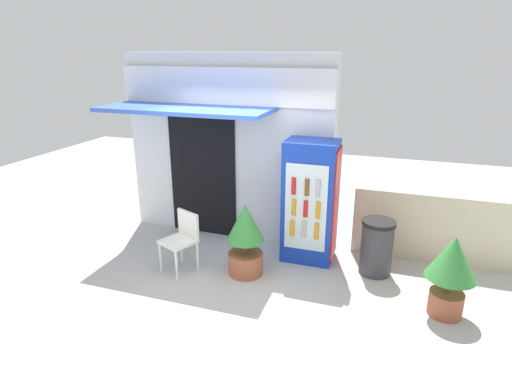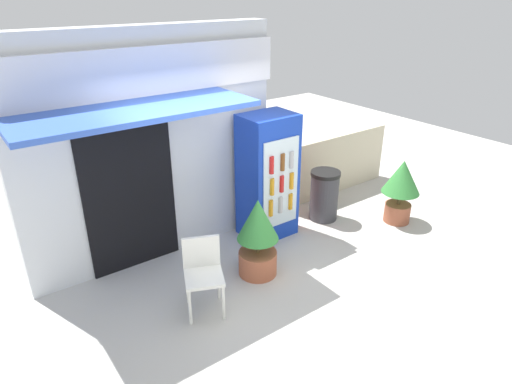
{
  "view_description": "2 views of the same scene",
  "coord_description": "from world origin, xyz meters",
  "px_view_note": "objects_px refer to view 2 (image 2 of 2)",
  "views": [
    {
      "loc": [
        2.05,
        -4.57,
        3.03
      ],
      "look_at": [
        0.26,
        0.72,
        1.13
      ],
      "focal_mm": 29.6,
      "sensor_mm": 36.0,
      "label": 1
    },
    {
      "loc": [
        -2.65,
        -3.46,
        3.38
      ],
      "look_at": [
        0.28,
        0.54,
        1.09
      ],
      "focal_mm": 31.4,
      "sensor_mm": 36.0,
      "label": 2
    }
  ],
  "objects_px": {
    "plastic_chair": "(203,269)",
    "potted_plant_curbside": "(401,185)",
    "trash_bin": "(324,195)",
    "drink_cooler": "(268,177)",
    "potted_plant_near_shop": "(258,235)"
  },
  "relations": [
    {
      "from": "potted_plant_near_shop",
      "to": "trash_bin",
      "type": "xyz_separation_m",
      "value": [
        1.73,
        0.6,
        -0.17
      ]
    },
    {
      "from": "trash_bin",
      "to": "drink_cooler",
      "type": "bearing_deg",
      "value": 171.1
    },
    {
      "from": "drink_cooler",
      "to": "potted_plant_near_shop",
      "type": "bearing_deg",
      "value": -134.51
    },
    {
      "from": "plastic_chair",
      "to": "potted_plant_curbside",
      "type": "xyz_separation_m",
      "value": [
        3.49,
        0.01,
        0.12
      ]
    },
    {
      "from": "potted_plant_curbside",
      "to": "trash_bin",
      "type": "height_order",
      "value": "potted_plant_curbside"
    },
    {
      "from": "potted_plant_near_shop",
      "to": "trash_bin",
      "type": "distance_m",
      "value": 1.84
    },
    {
      "from": "drink_cooler",
      "to": "potted_plant_near_shop",
      "type": "distance_m",
      "value": 1.11
    },
    {
      "from": "drink_cooler",
      "to": "plastic_chair",
      "type": "height_order",
      "value": "drink_cooler"
    },
    {
      "from": "potted_plant_near_shop",
      "to": "trash_bin",
      "type": "height_order",
      "value": "potted_plant_near_shop"
    },
    {
      "from": "plastic_chair",
      "to": "potted_plant_curbside",
      "type": "relative_size",
      "value": 0.84
    },
    {
      "from": "trash_bin",
      "to": "potted_plant_near_shop",
      "type": "bearing_deg",
      "value": -160.93
    },
    {
      "from": "potted_plant_near_shop",
      "to": "potted_plant_curbside",
      "type": "xyz_separation_m",
      "value": [
        2.6,
        -0.16,
        0.06
      ]
    },
    {
      "from": "plastic_chair",
      "to": "potted_plant_near_shop",
      "type": "bearing_deg",
      "value": 11.01
    },
    {
      "from": "drink_cooler",
      "to": "potted_plant_near_shop",
      "type": "height_order",
      "value": "drink_cooler"
    },
    {
      "from": "potted_plant_near_shop",
      "to": "trash_bin",
      "type": "bearing_deg",
      "value": 19.07
    }
  ]
}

